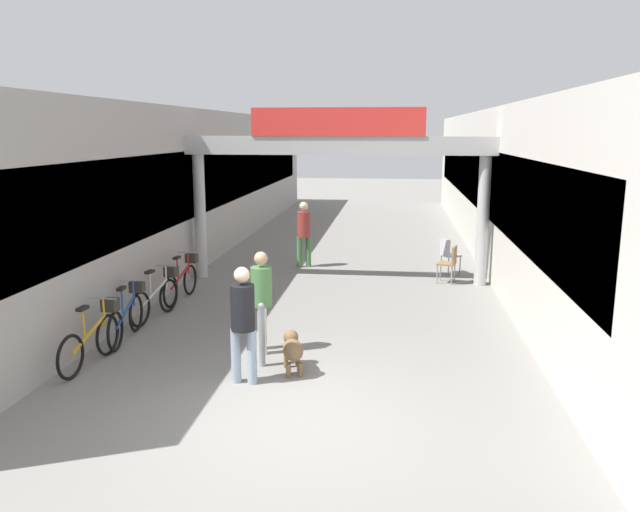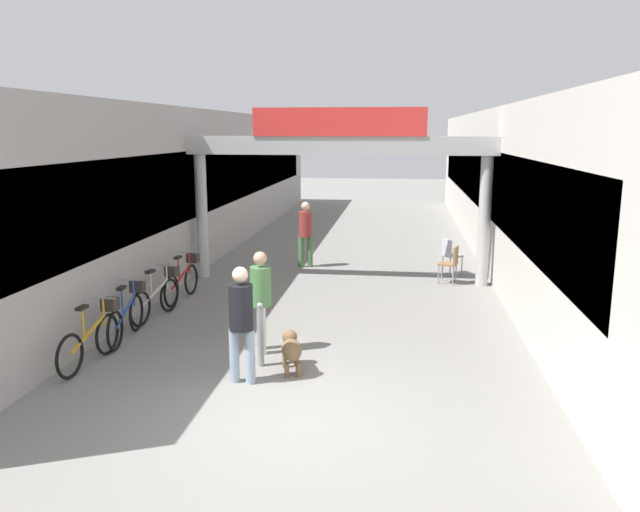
{
  "view_description": "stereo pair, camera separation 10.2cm",
  "coord_description": "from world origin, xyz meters",
  "views": [
    {
      "loc": [
        1.33,
        -7.19,
        3.55
      ],
      "look_at": [
        0.0,
        3.87,
        1.3
      ],
      "focal_mm": 35.0,
      "sensor_mm": 36.0,
      "label": 1
    },
    {
      "loc": [
        1.44,
        -7.18,
        3.55
      ],
      "look_at": [
        0.0,
        3.87,
        1.3
      ],
      "focal_mm": 35.0,
      "sensor_mm": 36.0,
      "label": 2
    }
  ],
  "objects": [
    {
      "name": "bicycle_red_farthest",
      "position": [
        -3.12,
        5.26,
        0.44
      ],
      "size": [
        0.46,
        1.69,
        0.98
      ],
      "color": "black",
      "rests_on": "ground_plane"
    },
    {
      "name": "bollard_post_metal",
      "position": [
        -0.63,
        1.68,
        0.51
      ],
      "size": [
        0.1,
        0.1,
        1.0
      ],
      "color": "gray",
      "rests_on": "ground_plane"
    },
    {
      "name": "pedestrian_companion",
      "position": [
        -0.76,
        2.32,
        0.95
      ],
      "size": [
        0.42,
        0.42,
        1.66
      ],
      "color": "silver",
      "rests_on": "ground_plane"
    },
    {
      "name": "bicycle_orange_nearest",
      "position": [
        -3.22,
        1.46,
        0.44
      ],
      "size": [
        0.46,
        1.69,
        0.98
      ],
      "color": "black",
      "rests_on": "ground_plane"
    },
    {
      "name": "pedestrian_carrying_crate",
      "position": [
        -1.02,
        8.78,
        0.99
      ],
      "size": [
        0.42,
        0.42,
        1.73
      ],
      "color": "#4C7F47",
      "rests_on": "ground_plane"
    },
    {
      "name": "bicycle_blue_second",
      "position": [
        -3.19,
        2.67,
        0.44
      ],
      "size": [
        0.46,
        1.69,
        0.98
      ],
      "color": "black",
      "rests_on": "ground_plane"
    },
    {
      "name": "pedestrian_with_dog",
      "position": [
        -0.75,
        1.01,
        0.97
      ],
      "size": [
        0.39,
        0.37,
        1.7
      ],
      "color": "#8C9EB2",
      "rests_on": "ground_plane"
    },
    {
      "name": "arcade_sign_gateway",
      "position": [
        0.0,
        7.31,
        2.89
      ],
      "size": [
        7.4,
        0.47,
        4.06
      ],
      "color": "#B2B2B2",
      "rests_on": "ground_plane"
    },
    {
      "name": "bicycle_silver_third",
      "position": [
        -3.15,
        3.92,
        0.44
      ],
      "size": [
        0.48,
        1.67,
        0.98
      ],
      "color": "black",
      "rests_on": "ground_plane"
    },
    {
      "name": "cafe_chair_wood_nearer",
      "position": [
        2.65,
        7.39,
        0.54
      ],
      "size": [
        0.5,
        0.5,
        0.89
      ],
      "color": "gray",
      "rests_on": "ground_plane"
    },
    {
      "name": "ground_plane",
      "position": [
        0.0,
        0.0,
        0.0
      ],
      "size": [
        80.0,
        80.0,
        0.0
      ],
      "primitive_type": "plane",
      "color": "gray"
    },
    {
      "name": "dog_on_leash",
      "position": [
        -0.13,
        1.55,
        0.35
      ],
      "size": [
        0.46,
        0.8,
        0.56
      ],
      "color": "brown",
      "rests_on": "ground_plane"
    },
    {
      "name": "cafe_chair_aluminium_farther",
      "position": [
        2.69,
        8.39,
        0.54
      ],
      "size": [
        0.54,
        0.54,
        0.89
      ],
      "color": "gray",
      "rests_on": "ground_plane"
    },
    {
      "name": "storefront_right",
      "position": [
        5.09,
        11.0,
        2.05
      ],
      "size": [
        3.0,
        26.0,
        4.09
      ],
      "color": "beige",
      "rests_on": "ground_plane"
    },
    {
      "name": "storefront_left",
      "position": [
        -5.09,
        11.0,
        2.05
      ],
      "size": [
        3.0,
        26.0,
        4.09
      ],
      "color": "#9E9993",
      "rests_on": "ground_plane"
    }
  ]
}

